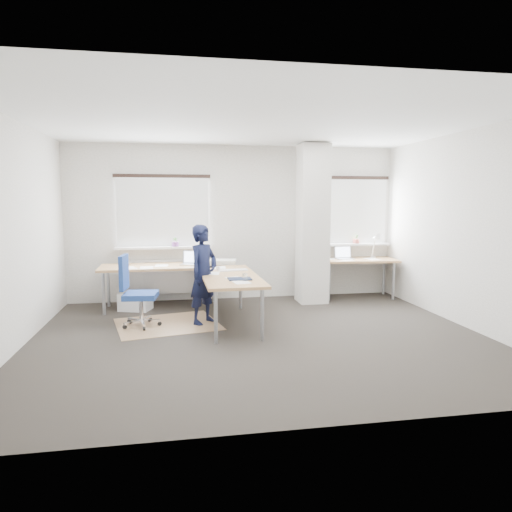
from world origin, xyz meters
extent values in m
plane|color=#2B2623|center=(0.00, 0.00, 0.00)|extent=(6.00, 6.00, 0.00)
cube|color=#B7B4A7|center=(0.00, 2.50, 1.40)|extent=(6.00, 0.04, 2.80)
cube|color=#B7B4A7|center=(0.00, -2.50, 1.40)|extent=(6.00, 0.04, 2.80)
cube|color=#B7B4A7|center=(-3.00, 0.00, 1.40)|extent=(0.04, 5.00, 2.80)
cube|color=#B7B4A7|center=(3.00, 0.00, 1.40)|extent=(0.04, 5.00, 2.80)
cube|color=white|center=(0.00, 0.00, 2.80)|extent=(6.00, 5.00, 0.04)
cube|color=#B7B4A7|center=(1.30, 1.95, 1.39)|extent=(0.50, 0.50, 2.78)
cube|color=white|center=(-1.30, 2.47, 1.60)|extent=(1.60, 0.04, 1.20)
cube|color=white|center=(-1.30, 2.43, 1.60)|extent=(1.60, 0.02, 1.20)
cube|color=white|center=(-1.30, 2.40, 0.98)|extent=(1.70, 0.20, 0.04)
cube|color=white|center=(2.30, 2.47, 1.60)|extent=(1.20, 0.04, 1.20)
cube|color=white|center=(2.30, 2.43, 1.60)|extent=(1.20, 0.02, 1.20)
cube|color=white|center=(2.30, 2.40, 0.98)|extent=(1.30, 0.20, 0.04)
cube|color=white|center=(-1.30, 2.42, 0.45)|extent=(1.40, 0.10, 0.60)
cylinder|color=#71397E|center=(-1.10, 2.38, 1.04)|extent=(0.12, 0.12, 0.08)
imported|color=#346127|center=(-1.10, 2.38, 1.08)|extent=(0.09, 0.06, 0.17)
cylinder|color=#B75246|center=(2.30, 2.38, 1.04)|extent=(0.12, 0.12, 0.08)
imported|color=#346127|center=(2.30, 2.38, 1.08)|extent=(0.09, 0.07, 0.17)
cube|color=#9C7855|center=(-1.23, 0.84, 0.00)|extent=(1.65, 1.48, 0.01)
cube|color=white|center=(-1.77, 1.84, 0.15)|extent=(0.57, 0.48, 0.29)
cube|color=#9D7143|center=(-1.34, 1.90, 0.71)|extent=(2.01, 0.83, 0.04)
cube|color=#9D7143|center=(-0.32, 0.72, 0.71)|extent=(0.83, 2.01, 0.04)
cylinder|color=gray|center=(-2.24, 1.59, 0.34)|extent=(0.05, 0.05, 0.69)
cylinder|color=gray|center=(-2.25, 2.19, 0.34)|extent=(0.05, 0.05, 0.69)
cylinder|color=gray|center=(-0.45, 2.21, 0.34)|extent=(0.05, 0.05, 0.69)
cylinder|color=gray|center=(-0.61, -0.19, 0.34)|extent=(0.05, 0.05, 0.69)
cylinder|color=gray|center=(-0.01, -0.18, 0.34)|extent=(0.05, 0.05, 0.69)
cylinder|color=gray|center=(-0.04, 1.62, 0.34)|extent=(0.05, 0.05, 0.69)
cube|color=#B7B7BC|center=(-0.85, 1.90, 0.74)|extent=(0.38, 0.32, 0.01)
cube|color=#B7B7BC|center=(-0.81, 2.01, 0.85)|extent=(0.33, 0.14, 0.22)
cube|color=silver|center=(-0.81, 2.01, 0.85)|extent=(0.29, 0.12, 0.19)
cube|color=white|center=(-0.22, 1.11, 0.74)|extent=(0.46, 0.20, 0.02)
cube|color=#121C32|center=(-0.23, 0.32, 0.74)|extent=(0.32, 0.24, 0.01)
cube|color=beige|center=(-0.30, 1.92, 0.77)|extent=(0.51, 0.40, 0.07)
imported|color=white|center=(-0.45, 1.18, 0.76)|extent=(0.08, 0.08, 0.07)
cylinder|color=silver|center=(-0.17, 0.18, 0.78)|extent=(0.07, 0.07, 0.10)
cube|color=#9D7143|center=(2.25, 2.15, 0.71)|extent=(1.46, 0.83, 0.04)
cylinder|color=gray|center=(1.63, 1.96, 0.34)|extent=(0.05, 0.05, 0.69)
cylinder|color=gray|center=(2.82, 1.85, 0.34)|extent=(0.05, 0.05, 0.69)
cylinder|color=gray|center=(1.68, 2.45, 0.34)|extent=(0.05, 0.05, 0.69)
cylinder|color=gray|center=(2.87, 2.34, 0.34)|extent=(0.05, 0.05, 0.69)
cube|color=#B7B7BC|center=(2.01, 2.18, 0.74)|extent=(0.34, 0.24, 0.01)
cube|color=#B7B7BC|center=(2.00, 2.29, 0.85)|extent=(0.33, 0.06, 0.22)
cube|color=silver|center=(2.00, 2.29, 0.85)|extent=(0.29, 0.04, 0.19)
cylinder|color=white|center=(2.61, 2.28, 0.74)|extent=(0.10, 0.10, 0.02)
cylinder|color=white|center=(2.61, 2.28, 0.93)|extent=(0.02, 0.16, 0.38)
cylinder|color=white|center=(2.61, 2.16, 1.15)|extent=(0.02, 0.29, 0.13)
cone|color=white|center=(2.61, 2.02, 1.13)|extent=(0.14, 0.16, 0.17)
cube|color=navy|center=(-1.60, 0.80, 0.46)|extent=(0.50, 0.50, 0.08)
cube|color=navy|center=(-1.83, 0.82, 0.79)|extent=(0.10, 0.40, 0.50)
cylinder|color=silver|center=(-1.60, 0.80, 0.27)|extent=(0.06, 0.06, 0.34)
cylinder|color=black|center=(-1.34, 0.77, 0.03)|extent=(0.06, 0.04, 0.06)
cylinder|color=black|center=(-1.49, 1.03, 0.03)|extent=(0.05, 0.07, 0.06)
cylinder|color=black|center=(-1.79, 0.97, 0.03)|extent=(0.06, 0.06, 0.06)
cylinder|color=black|center=(-1.82, 0.67, 0.03)|extent=(0.07, 0.06, 0.06)
cylinder|color=black|center=(-1.55, 0.54, 0.03)|extent=(0.04, 0.06, 0.06)
imported|color=black|center=(-0.70, 0.83, 0.73)|extent=(0.62, 0.63, 1.46)
camera|label=1|loc=(-1.07, -5.82, 1.81)|focal=32.00mm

